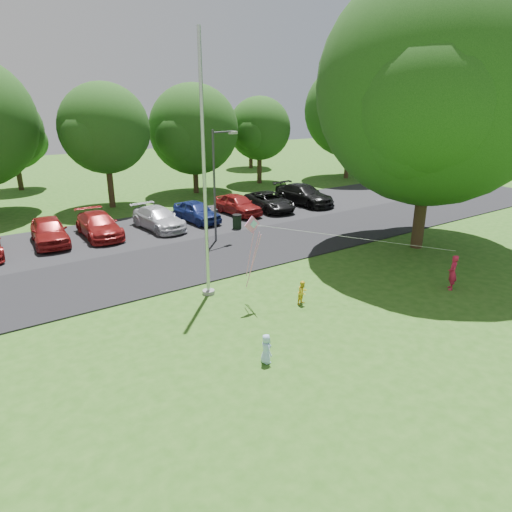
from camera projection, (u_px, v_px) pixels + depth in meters
ground at (358, 317)px, 16.82m from camera, size 120.00×120.00×0.00m
park_road at (230, 252)px, 23.78m from camera, size 60.00×6.00×0.06m
parking_strip at (176, 225)px, 28.82m from camera, size 42.00×7.00×0.06m
flagpole at (205, 194)px, 17.44m from camera, size 0.50×0.50×10.00m
street_lamp at (218, 176)px, 24.57m from camera, size 1.70×0.45×6.08m
trash_can at (237, 222)px, 27.87m from camera, size 0.58×0.58×0.92m
big_tree at (435, 94)px, 22.02m from camera, size 12.08×11.50×13.91m
tree_row at (141, 125)px, 34.58m from camera, size 64.35×11.94×10.88m
horizon_trees at (129, 134)px, 43.86m from camera, size 77.46×7.20×7.02m
parked_cars at (181, 213)px, 28.75m from camera, size 23.38×5.30×1.47m
woman at (453, 272)px, 19.02m from camera, size 0.64×0.64×1.50m
child_yellow at (303, 292)px, 17.76m from camera, size 0.54×0.47×0.95m
child_blue at (266, 349)px, 13.77m from camera, size 0.36×0.50×0.95m
kite at (258, 236)px, 17.04m from camera, size 8.01×3.89×2.90m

